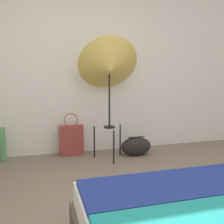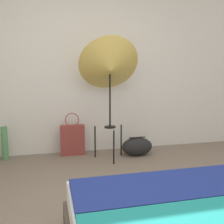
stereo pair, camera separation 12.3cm
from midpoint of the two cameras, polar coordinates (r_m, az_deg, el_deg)
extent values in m
cube|color=silver|center=(3.99, -4.80, 9.84)|extent=(8.00, 0.05, 2.60)
cube|color=#197F7A|center=(1.66, 24.48, -21.33)|extent=(1.49, 0.49, 0.04)
cube|color=navy|center=(2.03, 15.49, -15.11)|extent=(1.49, 0.49, 0.04)
cylinder|color=black|center=(3.50, 1.41, -7.70)|extent=(0.02, 0.02, 0.46)
cylinder|color=black|center=(3.78, -2.77, -6.49)|extent=(0.02, 0.02, 0.46)
cylinder|color=black|center=(3.86, 2.92, -6.13)|extent=(0.02, 0.02, 0.46)
cylinder|color=black|center=(3.66, 0.52, -3.28)|extent=(0.16, 0.16, 0.02)
cylinder|color=black|center=(3.59, 0.53, 3.16)|extent=(0.02, 0.02, 0.82)
cone|color=#D1B251|center=(3.58, 0.54, 9.74)|extent=(0.83, 0.62, 0.80)
cube|color=brown|center=(3.92, -7.70, -6.07)|extent=(0.35, 0.11, 0.45)
torus|color=brown|center=(3.85, -7.79, -1.70)|extent=(0.20, 0.01, 0.20)
ellipsoid|color=black|center=(3.91, 6.37, -7.48)|extent=(0.46, 0.27, 0.27)
cube|color=black|center=(3.87, 6.41, -5.54)|extent=(0.25, 0.04, 0.01)
cylinder|color=#56995B|center=(3.94, -21.50, -6.36)|extent=(0.09, 0.09, 0.47)
camera|label=1|loc=(0.06, -88.96, 0.16)|focal=42.00mm
camera|label=2|loc=(0.06, 91.04, -0.16)|focal=42.00mm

